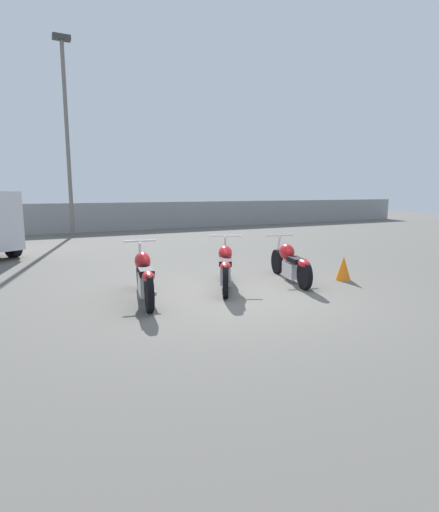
{
  "coord_description": "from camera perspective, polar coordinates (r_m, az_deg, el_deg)",
  "views": [
    {
      "loc": [
        -3.65,
        -6.34,
        1.94
      ],
      "look_at": [
        0.0,
        0.69,
        0.65
      ],
      "focal_mm": 28.0,
      "sensor_mm": 36.0,
      "label": 1
    }
  ],
  "objects": [
    {
      "name": "motorcycle_slot_1",
      "position": [
        8.02,
        0.84,
        -1.52
      ],
      "size": [
        1.17,
        1.95,
        1.01
      ],
      "rotation": [
        0.0,
        0.0,
        -0.49
      ],
      "color": "black",
      "rests_on": "ground_plane"
    },
    {
      "name": "motorcycle_slot_2",
      "position": [
        8.78,
        10.08,
        -0.9
      ],
      "size": [
        0.87,
        2.12,
        0.94
      ],
      "rotation": [
        0.0,
        0.0,
        -0.28
      ],
      "color": "black",
      "rests_on": "ground_plane"
    },
    {
      "name": "light_pole_left",
      "position": [
        18.73,
        -21.03,
        17.4
      ],
      "size": [
        0.7,
        0.35,
        8.2
      ],
      "color": "slate",
      "rests_on": "ground_plane"
    },
    {
      "name": "ground_plane",
      "position": [
        7.57,
        2.42,
        -5.61
      ],
      "size": [
        60.0,
        60.0,
        0.0
      ],
      "primitive_type": "plane",
      "color": "#5B5954"
    },
    {
      "name": "motorcycle_slot_0",
      "position": [
        7.24,
        -10.69,
        -2.84
      ],
      "size": [
        0.7,
        2.15,
        1.01
      ],
      "rotation": [
        0.0,
        0.0,
        -0.19
      ],
      "color": "black",
      "rests_on": "ground_plane"
    },
    {
      "name": "traffic_cone_near",
      "position": [
        9.2,
        17.29,
        -1.66
      ],
      "size": [
        0.33,
        0.33,
        0.53
      ],
      "color": "orange",
      "rests_on": "ground_plane"
    },
    {
      "name": "fence_back",
      "position": [
        20.08,
        -16.97,
        5.28
      ],
      "size": [
        40.0,
        0.04,
        1.39
      ],
      "color": "gray",
      "rests_on": "ground_plane"
    }
  ]
}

